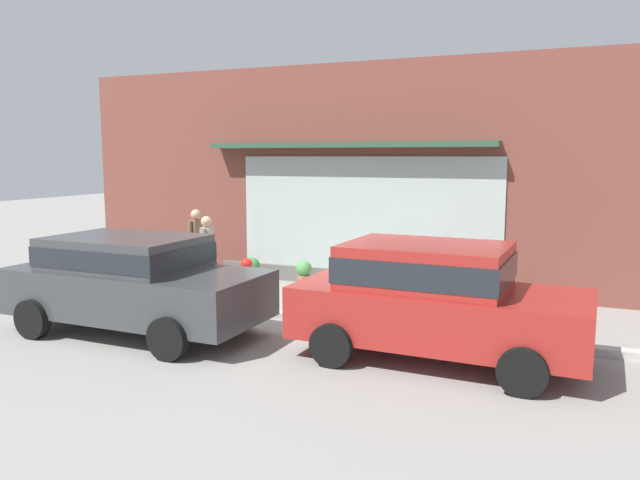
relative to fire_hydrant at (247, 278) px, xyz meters
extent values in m
plane|color=gray|center=(1.45, -1.01, -0.41)|extent=(60.00, 60.00, 0.00)
cube|color=#B2B2AD|center=(1.45, -1.21, -0.35)|extent=(14.00, 0.24, 0.12)
cube|color=brown|center=(1.45, 2.19, 2.07)|extent=(14.00, 0.36, 4.97)
cube|color=#ADBCB7|center=(1.88, 1.99, 1.21)|extent=(6.03, 0.03, 2.58)
cube|color=#2D5138|center=(1.45, 1.84, 2.75)|extent=(6.63, 0.56, 0.12)
cube|color=#605E59|center=(1.45, 1.97, -0.23)|extent=(6.43, 0.20, 0.36)
cylinder|color=red|center=(0.00, 0.00, -0.38)|extent=(0.33, 0.33, 0.06)
cylinder|color=red|center=(0.00, 0.00, -0.06)|extent=(0.22, 0.22, 0.58)
sphere|color=red|center=(0.00, 0.00, 0.30)|extent=(0.24, 0.24, 0.24)
cylinder|color=red|center=(-0.15, 0.00, -0.03)|extent=(0.10, 0.09, 0.09)
cylinder|color=red|center=(0.15, 0.00, -0.03)|extent=(0.10, 0.09, 0.09)
cylinder|color=red|center=(0.00, -0.15, -0.03)|extent=(0.09, 0.10, 0.09)
cylinder|color=#8E333D|center=(-0.83, -0.16, 0.01)|extent=(0.12, 0.12, 0.83)
cylinder|color=#8E333D|center=(-0.79, -0.32, 0.01)|extent=(0.12, 0.12, 0.83)
cube|color=#9E9384|center=(-0.81, -0.24, 0.74)|extent=(0.27, 0.34, 0.63)
sphere|color=tan|center=(-0.81, -0.24, 1.17)|extent=(0.23, 0.23, 0.23)
cylinder|color=#9E9384|center=(-0.86, -0.04, 0.75)|extent=(0.08, 0.08, 0.59)
cylinder|color=#9E9384|center=(-0.76, -0.43, 0.75)|extent=(0.08, 0.08, 0.59)
cube|color=#472D1E|center=(-0.86, 0.05, 0.47)|extent=(0.16, 0.26, 0.28)
cylinder|color=#8E333D|center=(-1.59, 0.44, 0.02)|extent=(0.12, 0.12, 0.86)
cylinder|color=#8E333D|center=(-1.56, 0.59, 0.02)|extent=(0.12, 0.12, 0.86)
cube|color=brown|center=(-1.58, 0.51, 0.77)|extent=(0.25, 0.32, 0.65)
sphere|color=tan|center=(-1.58, 0.51, 1.22)|extent=(0.23, 0.23, 0.23)
cylinder|color=brown|center=(-1.62, 0.32, 0.79)|extent=(0.08, 0.08, 0.61)
cylinder|color=brown|center=(-1.54, 0.70, 0.79)|extent=(0.08, 0.08, 0.61)
cube|color=#383A3D|center=(-0.36, -2.98, 0.29)|extent=(4.34, 1.91, 0.76)
cube|color=#383A3D|center=(-0.57, -2.98, 0.91)|extent=(2.39, 1.74, 0.57)
cube|color=#1E2328|center=(-0.57, -2.98, 0.91)|extent=(2.43, 1.76, 0.32)
cylinder|color=black|center=(0.99, -2.04, -0.09)|extent=(0.65, 0.19, 0.64)
cylinder|color=black|center=(0.97, -3.95, -0.09)|extent=(0.65, 0.19, 0.64)
cylinder|color=black|center=(-1.69, -2.01, -0.09)|extent=(0.65, 0.19, 0.64)
cylinder|color=black|center=(-1.70, -3.92, -0.09)|extent=(0.65, 0.19, 0.64)
cube|color=maroon|center=(4.54, -2.38, 0.28)|extent=(4.16, 1.91, 0.75)
cube|color=maroon|center=(4.33, -2.37, 0.94)|extent=(2.31, 1.72, 0.67)
cube|color=#1E2328|center=(4.33, -2.37, 0.94)|extent=(2.35, 1.74, 0.37)
cylinder|color=black|center=(5.84, -1.49, -0.10)|extent=(0.63, 0.20, 0.62)
cylinder|color=black|center=(5.79, -3.34, -0.10)|extent=(0.63, 0.20, 0.62)
cylinder|color=black|center=(3.28, -1.42, -0.10)|extent=(0.63, 0.20, 0.62)
cylinder|color=black|center=(3.24, -3.27, -0.10)|extent=(0.63, 0.20, 0.62)
cylinder|color=#9E6042|center=(5.43, 1.43, -0.32)|extent=(0.28, 0.28, 0.18)
sphere|color=#23562D|center=(5.43, 1.43, -0.11)|extent=(0.35, 0.35, 0.35)
sphere|color=orange|center=(5.38, 1.37, -0.07)|extent=(0.09, 0.09, 0.09)
sphere|color=#E5C64C|center=(5.32, 1.46, -0.04)|extent=(0.09, 0.09, 0.09)
sphere|color=#B266B7|center=(5.52, 1.45, -0.02)|extent=(0.07, 0.07, 0.07)
cylinder|color=#9E6042|center=(2.86, 1.36, -0.26)|extent=(0.48, 0.48, 0.30)
sphere|color=#23562D|center=(2.86, 1.36, 0.06)|extent=(0.51, 0.51, 0.51)
sphere|color=#B266B7|center=(2.87, 1.21, 0.13)|extent=(0.10, 0.10, 0.10)
sphere|color=#E5C64C|center=(2.97, 1.29, 0.13)|extent=(0.12, 0.12, 0.12)
sphere|color=#DB4C7A|center=(2.94, 1.35, 0.12)|extent=(0.13, 0.13, 0.13)
cylinder|color=#9E6042|center=(0.63, 1.45, -0.28)|extent=(0.29, 0.29, 0.27)
sphere|color=#4C934C|center=(0.63, 1.45, 0.01)|extent=(0.36, 0.36, 0.36)
cylinder|color=#9E6042|center=(-0.63, 1.29, -0.28)|extent=(0.32, 0.32, 0.25)
sphere|color=#3D8442|center=(-0.63, 1.29, 0.01)|extent=(0.39, 0.39, 0.39)
cylinder|color=#4C4C51|center=(-1.77, 1.38, -0.30)|extent=(0.38, 0.38, 0.22)
cone|color=#23562D|center=(-1.77, 1.38, 0.13)|extent=(0.34, 0.34, 0.63)
cylinder|color=#9E6042|center=(-3.51, 1.56, -0.22)|extent=(0.40, 0.40, 0.37)
sphere|color=olive|center=(-3.51, 1.56, 0.14)|extent=(0.50, 0.50, 0.50)
sphere|color=#B266B7|center=(-3.64, 1.65, 0.27)|extent=(0.11, 0.11, 0.11)
sphere|color=#DB4C7A|center=(-3.68, 1.59, 0.27)|extent=(0.12, 0.12, 0.12)
camera|label=1|loc=(6.40, -11.00, 2.52)|focal=34.81mm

